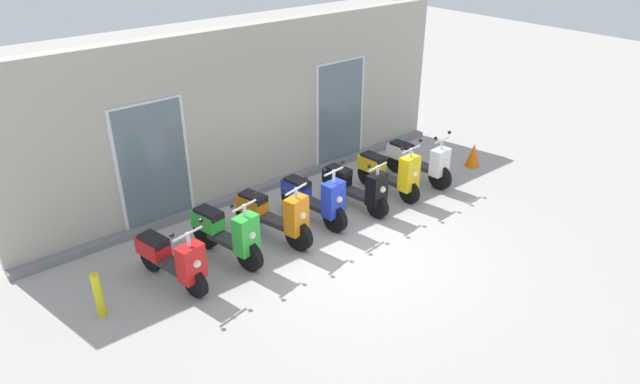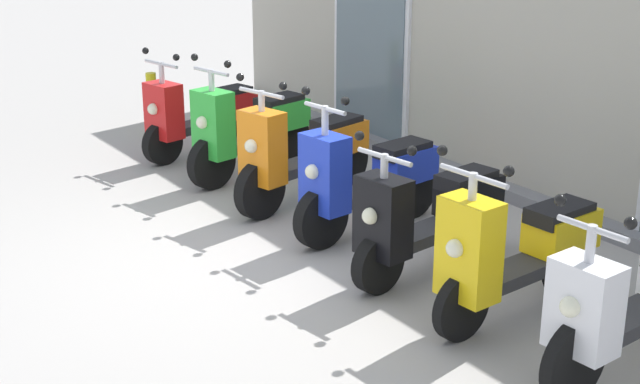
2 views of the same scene
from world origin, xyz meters
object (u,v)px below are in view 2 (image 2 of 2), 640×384
object	(u,v)px
scooter_blue	(367,179)
curb_bollard	(152,103)
scooter_white	(636,301)
scooter_green	(249,130)
scooter_black	(428,216)
scooter_orange	(302,153)
scooter_red	(200,115)
scooter_yellow	(515,250)

from	to	relation	value
scooter_blue	curb_bollard	distance (m)	3.98
scooter_white	scooter_blue	bearing A→B (deg)	179.03
scooter_green	scooter_black	size ratio (longest dim) A/B	1.00
scooter_blue	scooter_orange	bearing A→B (deg)	-177.55
scooter_red	scooter_blue	world-z (taller)	scooter_blue
scooter_white	curb_bollard	distance (m)	6.70
scooter_green	scooter_white	world-z (taller)	scooter_green
scooter_orange	scooter_blue	world-z (taller)	scooter_blue
scooter_green	scooter_white	xyz separation A→B (m)	(4.57, 0.01, -0.02)
scooter_blue	scooter_black	world-z (taller)	scooter_blue
scooter_green	scooter_yellow	size ratio (longest dim) A/B	1.00
scooter_red	scooter_blue	distance (m)	2.83
scooter_green	scooter_black	distance (m)	2.76
scooter_red	curb_bollard	bearing A→B (deg)	-177.79
scooter_green	curb_bollard	bearing A→B (deg)	-177.91
scooter_green	scooter_white	bearing A→B (deg)	0.18
scooter_green	curb_bollard	world-z (taller)	scooter_green
scooter_red	scooter_yellow	bearing A→B (deg)	-0.38
scooter_white	curb_bollard	xyz separation A→B (m)	(-6.70, -0.09, -0.12)
scooter_orange	curb_bollard	size ratio (longest dim) A/B	2.36
scooter_yellow	scooter_white	world-z (taller)	scooter_yellow
scooter_orange	scooter_black	size ratio (longest dim) A/B	1.08
scooter_red	scooter_blue	size ratio (longest dim) A/B	0.95
scooter_green	scooter_white	size ratio (longest dim) A/B	0.92
scooter_black	scooter_orange	bearing A→B (deg)	177.68
scooter_red	scooter_orange	world-z (taller)	scooter_orange
scooter_orange	scooter_white	size ratio (longest dim) A/B	0.99
curb_bollard	scooter_red	bearing A→B (deg)	2.21
scooter_red	scooter_white	xyz separation A→B (m)	(5.56, 0.05, 0.03)
scooter_red	scooter_green	world-z (taller)	scooter_green
scooter_green	curb_bollard	size ratio (longest dim) A/B	2.21
scooter_white	scooter_red	bearing A→B (deg)	-179.51
scooter_yellow	scooter_white	distance (m)	0.92
scooter_orange	scooter_yellow	bearing A→B (deg)	-1.80
scooter_blue	scooter_green	bearing A→B (deg)	-178.12
scooter_blue	curb_bollard	xyz separation A→B (m)	(-3.97, -0.14, -0.12)
curb_bollard	scooter_white	bearing A→B (deg)	0.78
scooter_black	curb_bollard	bearing A→B (deg)	-179.71
scooter_green	curb_bollard	xyz separation A→B (m)	(-2.13, -0.08, -0.14)
scooter_green	scooter_yellow	bearing A→B (deg)	-1.01
scooter_green	scooter_blue	world-z (taller)	scooter_blue
scooter_yellow	curb_bollard	size ratio (longest dim) A/B	2.22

